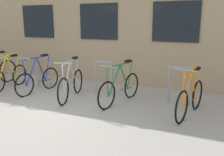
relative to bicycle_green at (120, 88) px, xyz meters
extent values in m
plane|color=#9E998E|center=(-1.47, -1.43, -0.37)|extent=(42.00, 42.00, 0.00)
cube|color=tan|center=(-1.47, 4.96, 1.93)|extent=(28.00, 6.38, 4.61)
cube|color=black|center=(-3.87, 1.75, 1.56)|extent=(1.30, 0.04, 1.11)
cube|color=black|center=(-1.47, 1.75, 1.56)|extent=(1.30, 0.04, 1.11)
cube|color=black|center=(0.93, 1.75, 1.56)|extent=(1.30, 0.04, 1.11)
cylinder|color=gray|center=(-4.43, 0.47, 0.07)|extent=(0.05, 0.05, 0.89)
cylinder|color=gray|center=(-2.92, 0.47, 0.07)|extent=(0.05, 0.05, 0.89)
cylinder|color=gray|center=(-2.43, 0.47, 0.07)|extent=(0.05, 0.05, 0.89)
cylinder|color=gray|center=(-2.67, 0.47, 0.52)|extent=(0.49, 0.05, 0.05)
cylinder|color=gray|center=(-0.92, 0.47, 0.07)|extent=(0.05, 0.05, 0.89)
cylinder|color=gray|center=(-0.43, 0.47, 0.07)|extent=(0.05, 0.05, 0.89)
cylinder|color=gray|center=(-0.67, 0.47, 0.52)|extent=(0.49, 0.05, 0.05)
cylinder|color=gray|center=(1.08, 0.47, 0.07)|extent=(0.05, 0.05, 0.89)
cylinder|color=gray|center=(1.57, 0.47, 0.07)|extent=(0.05, 0.05, 0.89)
cylinder|color=gray|center=(1.33, 0.47, 0.52)|extent=(0.49, 0.05, 0.05)
torus|color=black|center=(-4.19, 0.50, -0.03)|extent=(0.06, 0.73, 0.73)
cylinder|color=red|center=(-4.20, 0.24, -0.06)|extent=(0.04, 0.51, 0.08)
cylinder|color=red|center=(-4.19, 0.41, 0.28)|extent=(0.03, 0.20, 0.63)
cube|color=black|center=(-4.19, 0.32, 0.62)|extent=(0.10, 0.20, 0.06)
torus|color=black|center=(0.11, 0.53, -0.06)|extent=(0.17, 0.66, 0.66)
torus|color=black|center=(-0.11, -0.53, -0.06)|extent=(0.17, 0.66, 0.66)
cylinder|color=#1E7238|center=(-0.05, -0.24, 0.23)|extent=(0.14, 0.52, 0.70)
cylinder|color=#1E7238|center=(0.03, 0.17, 0.23)|extent=(0.11, 0.39, 0.70)
cylinder|color=#1E7238|center=(-0.01, -0.07, 0.57)|extent=(0.20, 0.84, 0.05)
cylinder|color=#1E7238|center=(0.05, 0.26, -0.09)|extent=(0.13, 0.54, 0.07)
cylinder|color=#1E7238|center=(0.09, 0.44, 0.26)|extent=(0.06, 0.20, 0.65)
cylinder|color=#1E7238|center=(-0.10, -0.51, 0.25)|extent=(0.04, 0.08, 0.63)
cube|color=black|center=(0.07, 0.35, 0.61)|extent=(0.14, 0.22, 0.06)
cylinder|color=gray|center=(-0.10, -0.49, 0.59)|extent=(0.44, 0.11, 0.03)
torus|color=black|center=(1.76, 0.34, -0.06)|extent=(0.17, 0.67, 0.68)
torus|color=black|center=(1.56, -0.65, -0.06)|extent=(0.17, 0.67, 0.68)
cylinder|color=orange|center=(1.62, -0.38, 0.27)|extent=(0.13, 0.48, 0.76)
cylinder|color=orange|center=(1.69, 0.00, 0.22)|extent=(0.10, 0.35, 0.67)
cylinder|color=orange|center=(1.65, -0.22, 0.60)|extent=(0.19, 0.77, 0.13)
cylinder|color=orange|center=(1.71, 0.09, -0.08)|extent=(0.12, 0.50, 0.07)
cylinder|color=orange|center=(1.74, 0.25, 0.25)|extent=(0.06, 0.20, 0.61)
cylinder|color=orange|center=(1.57, -0.62, 0.29)|extent=(0.04, 0.08, 0.70)
cube|color=black|center=(1.72, 0.16, 0.58)|extent=(0.14, 0.22, 0.06)
cylinder|color=gray|center=(1.57, -0.60, 0.67)|extent=(0.44, 0.11, 0.03)
torus|color=black|center=(-1.40, 0.34, -0.06)|extent=(0.19, 0.67, 0.68)
torus|color=black|center=(-1.17, -0.69, -0.06)|extent=(0.19, 0.67, 0.68)
cylinder|color=#B7B7BC|center=(-1.23, -0.41, 0.24)|extent=(0.15, 0.51, 0.71)
cylinder|color=#B7B7BC|center=(-1.32, -0.01, 0.25)|extent=(0.12, 0.38, 0.72)
cylinder|color=#B7B7BC|center=(-1.27, -0.24, 0.59)|extent=(0.22, 0.82, 0.04)
cylinder|color=#B7B7BC|center=(-1.34, 0.08, -0.08)|extent=(0.14, 0.52, 0.07)
cylinder|color=#B7B7BC|center=(-1.38, 0.25, 0.27)|extent=(0.07, 0.20, 0.66)
cylinder|color=#B7B7BC|center=(-1.18, -0.67, 0.27)|extent=(0.04, 0.08, 0.65)
cube|color=black|center=(-1.36, 0.17, 0.63)|extent=(0.14, 0.22, 0.06)
cylinder|color=gray|center=(-1.18, -0.65, 0.62)|extent=(0.44, 0.12, 0.03)
torus|color=black|center=(-2.39, 0.39, -0.07)|extent=(0.11, 0.64, 0.64)
torus|color=black|center=(-2.49, -0.56, -0.07)|extent=(0.11, 0.64, 0.64)
cylinder|color=#233893|center=(-2.46, -0.30, 0.24)|extent=(0.08, 0.46, 0.74)
cylinder|color=#233893|center=(-2.42, 0.07, 0.24)|extent=(0.07, 0.33, 0.73)
cylinder|color=#233893|center=(-2.45, -0.15, 0.60)|extent=(0.11, 0.73, 0.04)
cylinder|color=#233893|center=(-2.41, 0.15, -0.10)|extent=(0.07, 0.48, 0.07)
cylinder|color=#233893|center=(-2.40, 0.30, 0.26)|extent=(0.05, 0.20, 0.68)
cylinder|color=#233893|center=(-2.49, -0.53, 0.27)|extent=(0.04, 0.08, 0.68)
cube|color=black|center=(-2.41, 0.21, 0.63)|extent=(0.12, 0.21, 0.06)
cylinder|color=gray|center=(-2.48, -0.51, 0.63)|extent=(0.44, 0.07, 0.03)
torus|color=black|center=(-3.55, 0.36, -0.07)|extent=(0.12, 0.65, 0.65)
cylinder|color=yellow|center=(-3.46, -0.34, 0.26)|extent=(0.09, 0.47, 0.77)
cylinder|color=yellow|center=(-3.51, 0.02, 0.21)|extent=(0.08, 0.34, 0.67)
cylinder|color=yellow|center=(-3.48, -0.19, 0.59)|extent=(0.13, 0.75, 0.14)
cylinder|color=yellow|center=(-3.52, 0.11, -0.09)|extent=(0.08, 0.49, 0.07)
cylinder|color=yellow|center=(-3.54, 0.27, 0.23)|extent=(0.05, 0.20, 0.61)
cube|color=black|center=(-3.53, 0.18, 0.57)|extent=(0.12, 0.21, 0.06)
camera|label=1|loc=(2.19, -5.36, 1.58)|focal=39.68mm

